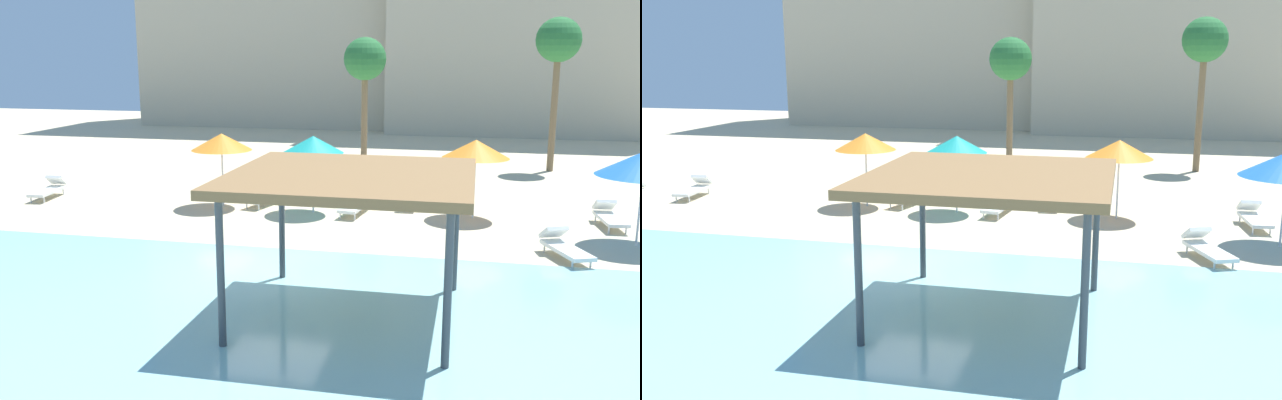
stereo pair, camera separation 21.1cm
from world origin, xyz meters
TOP-DOWN VIEW (x-y plane):
  - ground_plane at (0.00, 0.00)m, footprint 80.00×80.00m
  - lagoon_water at (0.00, -5.25)m, footprint 44.00×13.50m
  - shade_pavilion at (2.41, -2.74)m, footprint 4.61×4.61m
  - beach_umbrella_orange_1 at (4.72, 6.27)m, footprint 2.09×2.09m
  - beach_umbrella_orange_3 at (-3.59, 6.12)m, footprint 2.04×2.04m
  - beach_umbrella_teal_5 at (-0.39, 5.93)m, footprint 1.97×1.97m
  - lounge_chair_0 at (1.00, 6.08)m, footprint 0.84×1.96m
  - lounge_chair_1 at (7.02, 2.34)m, footprint 1.26×1.98m
  - lounge_chair_2 at (8.74, 6.10)m, footprint 0.79×1.95m
  - lounge_chair_3 at (2.55, 7.56)m, footprint 0.67×1.92m
  - lounge_chair_5 at (-10.21, 6.08)m, footprint 0.82×1.95m
  - lounge_chair_6 at (-2.22, 6.73)m, footprint 1.09×1.99m
  - palm_tree_0 at (-0.24, 15.34)m, footprint 1.90×1.90m
  - palm_tree_1 at (7.95, 15.94)m, footprint 1.90×1.90m

SIDE VIEW (x-z plane):
  - ground_plane at x=0.00m, z-range 0.00..0.00m
  - lagoon_water at x=0.00m, z-range 0.00..0.04m
  - lounge_chair_0 at x=1.00m, z-range -0.04..0.70m
  - lounge_chair_1 at x=7.02m, z-range -0.04..0.70m
  - lounge_chair_2 at x=8.74m, z-range -0.04..0.70m
  - lounge_chair_3 at x=2.55m, z-range -0.04..0.70m
  - lounge_chair_5 at x=-10.21m, z-range -0.04..0.70m
  - lounge_chair_6 at x=-2.22m, z-range -0.04..0.70m
  - beach_umbrella_orange_1 at x=4.72m, z-range 0.96..3.46m
  - beach_umbrella_orange_3 at x=-3.59m, z-range 0.96..3.46m
  - beach_umbrella_teal_5 at x=-0.39m, z-range 0.98..3.51m
  - shade_pavilion at x=2.41m, z-range 1.30..4.22m
  - palm_tree_0 at x=-0.24m, z-range 1.82..7.60m
  - palm_tree_1 at x=7.95m, z-range 2.18..8.78m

